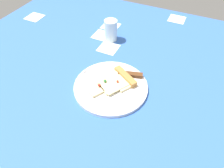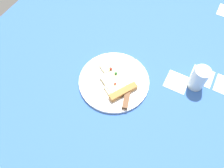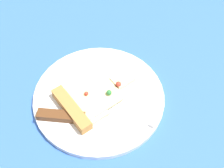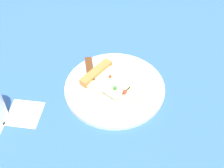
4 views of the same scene
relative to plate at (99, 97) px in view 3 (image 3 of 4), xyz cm
name	(u,v)px [view 3 (image 3 of 4)]	position (x,y,z in cm)	size (l,w,h in cm)	color
ground_plane	(133,126)	(9.12, -2.83, -2.16)	(142.77, 142.77, 3.00)	#3360B7
plate	(99,97)	(0.00, 0.00, 0.00)	(28.95, 28.95, 1.31)	silver
pizza_slice	(89,99)	(-1.31, -2.22, 1.44)	(15.65, 18.93, 2.50)	beige
knife	(83,119)	(-0.50, -6.93, 1.26)	(23.62, 8.76, 2.45)	silver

